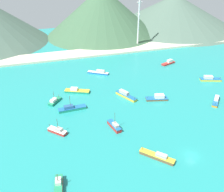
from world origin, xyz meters
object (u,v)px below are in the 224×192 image
Objects in this scene: fishing_boat_9 at (55,101)px; fishing_boat_1 at (77,91)px; fishing_boat_10 at (126,95)px; fishing_boat_12 at (169,63)px; fishing_boat_5 at (99,72)px; fishing_boat_6 at (114,126)px; fishing_boat_13 at (158,98)px; radio_tower at (139,20)px; fishing_boat_0 at (210,79)px; fishing_boat_3 at (216,101)px; fishing_boat_11 at (58,131)px; fishing_boat_7 at (158,156)px; fishing_boat_4 at (71,108)px; fishing_boat_2 at (59,186)px.

fishing_boat_1 is at bearing 31.39° from fishing_boat_9.
fishing_boat_10 is 1.20× the size of fishing_boat_12.
fishing_boat_5 is 1.39× the size of fishing_boat_6.
radio_tower is (19.08, 67.76, 16.79)m from fishing_boat_13.
fishing_boat_0 is 1.09× the size of fishing_boat_13.
fishing_boat_11 reaches higher than fishing_boat_3.
fishing_boat_5 is 1.11× the size of fishing_boat_7.
fishing_boat_1 is at bearing 151.73° from fishing_boat_13.
fishing_boat_3 is at bearing 0.79° from fishing_boat_11.
fishing_boat_2 is at bearing -104.34° from fishing_boat_4.
fishing_boat_13 reaches higher than fishing_boat_7.
fishing_boat_4 is at bearing -130.29° from radio_tower.
fishing_boat_1 is 59.55m from fishing_boat_3.
fishing_boat_5 is 47.06m from fishing_boat_6.
fishing_boat_0 is at bearing 5.29° from fishing_boat_4.
fishing_boat_1 is 1.46× the size of fishing_boat_2.
fishing_boat_7 reaches higher than fishing_boat_3.
radio_tower is at bearing 62.34° from fishing_boat_6.
fishing_boat_6 reaches higher than fishing_boat_0.
radio_tower is at bearing 92.32° from fishing_boat_3.
fishing_boat_11 is 0.73× the size of fishing_boat_12.
fishing_boat_12 is (55.54, 17.43, 0.11)m from fishing_boat_1.
fishing_boat_7 is 1.41× the size of fishing_boat_11.
fishing_boat_1 is 1.08× the size of fishing_boat_5.
fishing_boat_3 is 0.72× the size of fishing_boat_4.
fishing_boat_1 reaches higher than fishing_boat_3.
fishing_boat_10 is at bearing -176.13° from fishing_boat_0.
fishing_boat_7 is 1.38× the size of fishing_boat_9.
fishing_boat_5 is 0.95× the size of fishing_boat_10.
fishing_boat_5 reaches higher than fishing_boat_1.
fishing_boat_1 is at bearing 151.04° from fishing_boat_10.
fishing_boat_11 is at bearing 83.96° from fishing_boat_2.
radio_tower is (50.43, 50.90, 16.97)m from fishing_boat_1.
fishing_boat_0 is 45.02m from fishing_boat_10.
fishing_boat_3 is 57.59m from fishing_boat_5.
fishing_boat_4 reaches higher than fishing_boat_13.
fishing_boat_0 reaches higher than fishing_boat_3.
fishing_boat_0 is 0.94× the size of fishing_boat_4.
fishing_boat_2 is 52.22m from fishing_boat_10.
fishing_boat_6 is at bearing -134.96° from fishing_boat_12.
fishing_boat_4 is 86.76m from radio_tower.
fishing_boat_13 is (12.04, -6.18, -0.07)m from fishing_boat_10.
fishing_boat_11 is at bearing -179.21° from fishing_boat_3.
fishing_boat_6 is 27.05m from fishing_boat_13.
fishing_boat_13 is at bearing -28.27° from fishing_boat_1.
fishing_boat_9 is 43.02m from fishing_boat_13.
fishing_boat_11 is at bearing -121.02° from fishing_boat_5.
fishing_boat_6 is 22.71m from fishing_boat_10.
fishing_boat_11 reaches higher than fishing_boat_7.
fishing_boat_7 is (15.48, -48.48, 0.06)m from fishing_boat_1.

